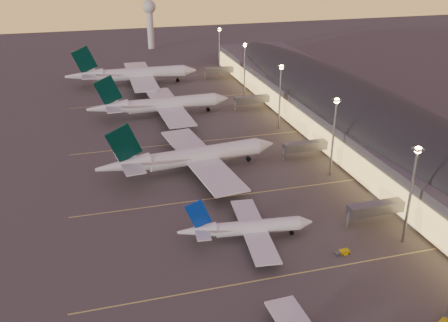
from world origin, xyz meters
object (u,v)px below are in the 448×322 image
airliner_wide_far (133,74)px  baggage_tug_c (343,252)px  airliner_wide_near (190,157)px  radar_tower (150,16)px  airliner_narrow_north (246,228)px  airliner_wide_mid (160,105)px

airliner_wide_far → baggage_tug_c: bearing=-78.8°
airliner_wide_near → radar_tower: size_ratio=1.86×
radar_tower → airliner_narrow_north: bearing=-92.7°
airliner_wide_mid → airliner_wide_far: size_ratio=0.91×
airliner_wide_far → baggage_tug_c: size_ratio=18.66×
airliner_narrow_north → airliner_wide_near: (-4.97, 43.50, 1.77)m
radar_tower → airliner_wide_mid: bearing=-96.6°
airliner_wide_near → baggage_tug_c: size_ratio=16.79×
airliner_wide_mid → baggage_tug_c: bearing=-79.4°
airliner_wide_mid → radar_tower: bearing=81.2°
airliner_narrow_north → radar_tower: radar_tower is taller
airliner_wide_near → baggage_tug_c: (25.35, -56.19, -4.50)m
airliner_wide_far → baggage_tug_c: 171.08m
airliner_narrow_north → airliner_wide_mid: (-5.45, 101.56, 1.82)m
baggage_tug_c → airliner_narrow_north: bearing=145.2°
airliner_wide_far → radar_tower: 96.87m
radar_tower → baggage_tug_c: radar_tower is taller
airliner_wide_mid → radar_tower: (16.96, 146.61, 16.85)m
airliner_wide_mid → airliner_wide_far: (-5.67, 53.84, 0.52)m
airliner_narrow_north → airliner_wide_mid: airliner_wide_mid is taller
baggage_tug_c → radar_tower: bearing=89.0°
airliner_narrow_north → airliner_wide_far: size_ratio=0.52×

